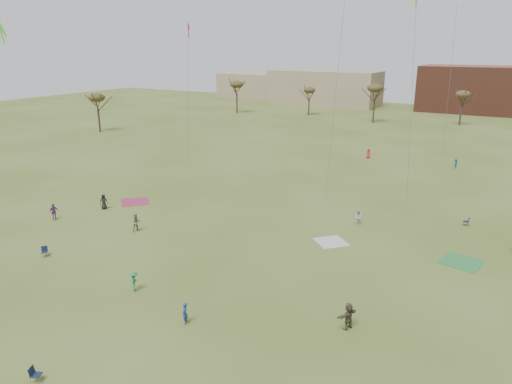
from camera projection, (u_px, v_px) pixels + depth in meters
The scene contains 21 objects.
ground at pixel (167, 317), 31.48m from camera, with size 260.00×260.00×0.00m, color #41561B.
flyer_near_center at pixel (134, 281), 34.66m from camera, with size 0.99×0.57×1.54m, color #277744.
flyer_near_right at pixel (185, 313), 30.59m from camera, with size 0.54×0.35×1.48m, color navy.
spectator_fore_b at pixel (136, 223), 45.74m from camera, with size 0.89×0.69×1.82m, color #847854.
spectator_fore_c at pixel (348, 316), 30.00m from camera, with size 1.65×0.53×1.78m, color #4B4636.
flyer_mid_a at pixel (104, 202), 52.02m from camera, with size 0.83×0.54×1.70m, color black.
spectator_mid_d at pixel (54, 212), 48.85m from camera, with size 1.02×0.42×1.73m, color #743784.
spectator_mid_e at pixel (358, 217), 47.53m from camera, with size 0.75×0.59×1.55m, color silver.
flyer_far_b at pixel (368, 153), 75.54m from camera, with size 0.74×0.48×1.51m, color red.
flyer_far_c at pixel (455, 163), 69.48m from camera, with size 0.93×0.54×1.44m, color #1C5283.
blanket_cream at pixel (331, 242), 43.50m from camera, with size 2.62×2.62×0.03m, color beige.
blanket_plum at pixel (135, 202), 54.66m from camera, with size 3.09×3.09×0.03m, color #932D50.
blanket_olive at pixel (461, 262), 39.47m from camera, with size 3.02×3.02×0.03m, color #2D7C3D.
camp_chair_left at pixel (45, 254), 40.47m from camera, with size 0.74×0.73×0.87m.
camp_chair_center at pixel (36, 377), 25.42m from camera, with size 0.70×0.68×0.87m.
camp_chair_right at pixel (466, 223), 47.40m from camera, with size 0.60×0.56×0.87m.
kites_aloft at pixel (361, 10), 52.47m from camera, with size 72.37×61.96×24.51m.
tree_line at pixel (407, 97), 96.34m from camera, with size 117.44×49.32×8.91m.
building_tan at pixel (325, 88), 141.92m from camera, with size 32.00×14.00×10.00m, color #937F60.
building_brick at pixel (471, 89), 126.85m from camera, with size 26.00×16.00×12.00m, color brown.
building_tan_west at pixel (250, 85), 162.21m from camera, with size 20.00×12.00×8.00m, color #937F60.
Camera 1 is at (18.82, -21.00, 17.34)m, focal length 33.22 mm.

